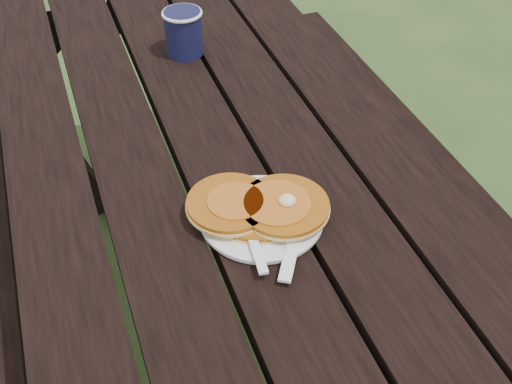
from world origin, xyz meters
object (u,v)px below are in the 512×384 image
object	(u,v)px
coffee_cup	(183,30)
pancake_stack	(259,206)
picnic_table	(208,250)
plate	(262,218)

from	to	relation	value
coffee_cup	pancake_stack	bearing A→B (deg)	-92.62
picnic_table	coffee_cup	distance (m)	0.51
picnic_table	plate	xyz separation A→B (m)	(0.02, -0.31, 0.39)
plate	coffee_cup	bearing A→B (deg)	87.62
picnic_table	coffee_cup	world-z (taller)	coffee_cup
picnic_table	plate	distance (m)	0.50
picnic_table	plate	size ratio (longest dim) A/B	9.03
picnic_table	coffee_cup	xyz separation A→B (m)	(0.04, 0.26, 0.44)
picnic_table	pancake_stack	xyz separation A→B (m)	(0.02, -0.31, 0.41)
plate	pancake_stack	bearing A→B (deg)	102.82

